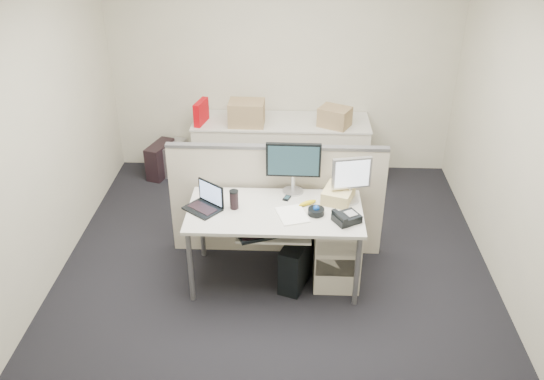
{
  "coord_description": "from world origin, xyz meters",
  "views": [
    {
      "loc": [
        0.15,
        -4.18,
        3.32
      ],
      "look_at": [
        -0.03,
        0.15,
        0.84
      ],
      "focal_mm": 38.0,
      "sensor_mm": 36.0,
      "label": 1
    }
  ],
  "objects_px": {
    "desk": "(275,217)",
    "laptop": "(202,199)",
    "monitor_main": "(293,168)",
    "desk_phone": "(347,218)"
  },
  "relations": [
    {
      "from": "desk",
      "to": "monitor_main",
      "type": "height_order",
      "value": "monitor_main"
    },
    {
      "from": "monitor_main",
      "to": "laptop",
      "type": "relative_size",
      "value": 1.64
    },
    {
      "from": "monitor_main",
      "to": "desk_phone",
      "type": "bearing_deg",
      "value": -45.34
    },
    {
      "from": "desk",
      "to": "desk_phone",
      "type": "xyz_separation_m",
      "value": [
        0.6,
        -0.15,
        0.1
      ]
    },
    {
      "from": "laptop",
      "to": "desk_phone",
      "type": "distance_m",
      "value": 1.23
    },
    {
      "from": "desk",
      "to": "laptop",
      "type": "xyz_separation_m",
      "value": [
        -0.62,
        -0.02,
        0.18
      ]
    },
    {
      "from": "desk_phone",
      "to": "monitor_main",
      "type": "bearing_deg",
      "value": 103.25
    },
    {
      "from": "monitor_main",
      "to": "laptop",
      "type": "bearing_deg",
      "value": -155.17
    },
    {
      "from": "desk_phone",
      "to": "laptop",
      "type": "bearing_deg",
      "value": 143.43
    },
    {
      "from": "monitor_main",
      "to": "laptop",
      "type": "height_order",
      "value": "monitor_main"
    }
  ]
}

